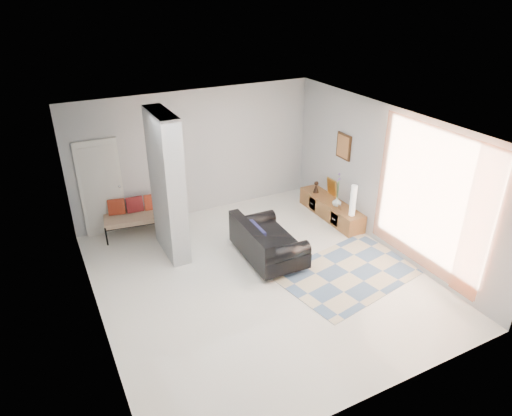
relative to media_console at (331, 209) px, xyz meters
name	(u,v)px	position (x,y,z in m)	size (l,w,h in m)	color
floor	(259,277)	(-2.52, -1.35, -0.20)	(6.00, 6.00, 0.00)	white
ceiling	(260,127)	(-2.52, -1.35, 2.60)	(6.00, 6.00, 0.00)	white
wall_back	(197,154)	(-2.52, 1.65, 1.20)	(6.00, 6.00, 0.00)	#ADAFB1
wall_front	(380,313)	(-2.52, -4.35, 1.20)	(6.00, 6.00, 0.00)	#ADAFB1
wall_left	(89,248)	(-5.27, -1.35, 1.20)	(6.00, 6.00, 0.00)	#ADAFB1
wall_right	(387,179)	(0.23, -1.35, 1.20)	(6.00, 6.00, 0.00)	#ADAFB1
partition_column	(167,186)	(-3.62, 0.25, 1.20)	(0.35, 1.20, 2.80)	#A5A9AC
hallway_door	(101,188)	(-4.62, 1.61, 0.82)	(0.85, 0.06, 2.04)	silver
curtain	(429,201)	(0.15, -2.50, 1.25)	(2.55, 2.55, 0.00)	#F57740
wall_art	(344,146)	(0.20, 0.00, 1.45)	(0.04, 0.45, 0.55)	#3E2311
media_console	(331,209)	(0.00, 0.00, 0.00)	(0.45, 1.92, 0.80)	brown
loveseat	(265,242)	(-2.12, -0.83, 0.15)	(0.99, 1.65, 0.76)	silver
daybed	(142,214)	(-3.94, 1.29, 0.22)	(1.68, 0.90, 0.77)	black
area_rug	(349,272)	(-0.98, -1.97, -0.20)	(2.52, 1.68, 0.01)	beige
cylinder_lamp	(353,201)	(-0.02, -0.75, 0.53)	(0.12, 0.12, 0.67)	silver
bronze_figurine	(316,187)	(-0.05, 0.56, 0.33)	(0.14, 0.14, 0.27)	#332016
vase	(337,202)	(-0.05, -0.25, 0.30)	(0.20, 0.20, 0.21)	silver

